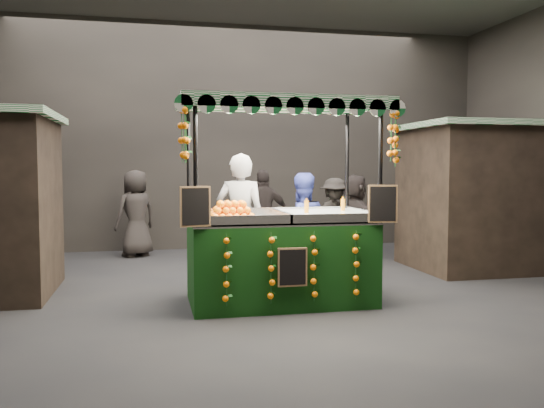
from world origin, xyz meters
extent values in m
plane|color=black|center=(0.00, 0.00, 0.00)|extent=(12.00, 12.00, 0.00)
cube|color=black|center=(0.00, 5.00, 2.50)|extent=(12.00, 0.10, 5.00)
cube|color=black|center=(0.00, -5.00, 2.50)|extent=(12.00, 0.10, 5.00)
cube|color=black|center=(4.40, 1.50, 1.25)|extent=(2.80, 2.00, 2.50)
cube|color=#125624|center=(4.40, 1.50, 2.55)|extent=(3.00, 2.20, 0.10)
cube|color=black|center=(0.08, -0.28, 0.54)|extent=(2.39, 1.31, 1.09)
cube|color=silver|center=(0.08, -0.28, 1.11)|extent=(2.39, 1.31, 0.04)
cylinder|color=black|center=(-1.08, -0.90, 1.31)|extent=(0.05, 0.05, 2.61)
cylinder|color=black|center=(1.24, -0.90, 1.31)|extent=(0.05, 0.05, 2.61)
cylinder|color=black|center=(-1.08, 0.34, 1.31)|extent=(0.05, 0.05, 2.61)
cylinder|color=black|center=(1.24, 0.34, 1.31)|extent=(0.05, 0.05, 2.61)
cube|color=#125624|center=(0.08, -0.28, 2.65)|extent=(2.67, 1.58, 0.09)
cube|color=silver|center=(0.73, -0.28, 1.18)|extent=(1.07, 1.18, 0.09)
cube|color=black|center=(-1.10, -0.96, 1.36)|extent=(0.37, 0.10, 0.48)
cube|color=black|center=(1.26, -0.96, 1.36)|extent=(0.37, 0.10, 0.48)
cube|color=black|center=(0.08, -0.97, 0.60)|extent=(0.37, 0.03, 0.48)
imported|color=gray|center=(-0.30, 0.66, 1.01)|extent=(0.86, 0.71, 2.02)
imported|color=navy|center=(0.66, 0.78, 0.87)|extent=(0.94, 0.79, 1.73)
imported|color=black|center=(3.47, 1.80, 0.75)|extent=(0.93, 0.89, 1.50)
imported|color=black|center=(0.59, 3.32, 0.89)|extent=(1.04, 0.43, 1.78)
imported|color=#282420|center=(2.07, 3.36, 0.80)|extent=(1.19, 1.02, 1.60)
imported|color=black|center=(-1.91, 4.15, 0.89)|extent=(1.03, 0.93, 1.77)
imported|color=#2D2625|center=(2.37, 2.96, 0.84)|extent=(0.85, 1.63, 1.68)
camera|label=1|loc=(-1.60, -7.57, 1.82)|focal=37.10mm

